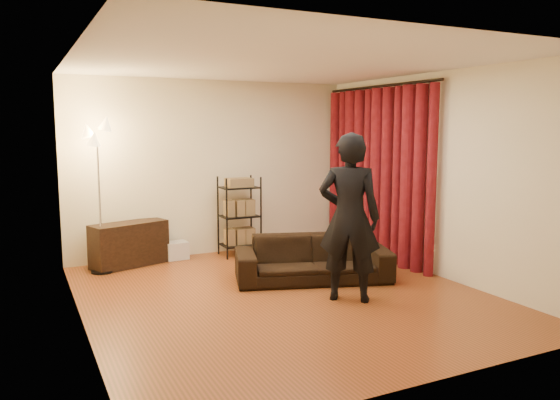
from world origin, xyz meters
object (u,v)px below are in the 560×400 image
person (349,218)px  wire_shelf (239,216)px  sofa (313,259)px  floor_lamp (99,199)px  storage_boxes (177,250)px  media_cabinet (129,244)px

person → wire_shelf: bearing=-45.3°
sofa → wire_shelf: size_ratio=1.62×
wire_shelf → floor_lamp: (-2.08, -0.14, 0.40)m
floor_lamp → sofa: bearing=-33.8°
sofa → person: person is taller
wire_shelf → storage_boxes: bearing=166.9°
sofa → storage_boxes: size_ratio=6.05×
person → media_cabinet: size_ratio=1.78×
storage_boxes → wire_shelf: (0.96, -0.16, 0.48)m
sofa → person: 1.10m
media_cabinet → storage_boxes: media_cabinet is taller
media_cabinet → wire_shelf: wire_shelf is taller
sofa → media_cabinet: bearing=155.7°
storage_boxes → wire_shelf: 1.08m
media_cabinet → floor_lamp: bearing=-170.8°
person → storage_boxes: 3.16m
person → floor_lamp: floor_lamp is taller
person → floor_lamp: size_ratio=0.94×
person → media_cabinet: 3.40m
media_cabinet → wire_shelf: bearing=-21.1°
sofa → wire_shelf: 1.81m
floor_lamp → wire_shelf: bearing=3.8°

